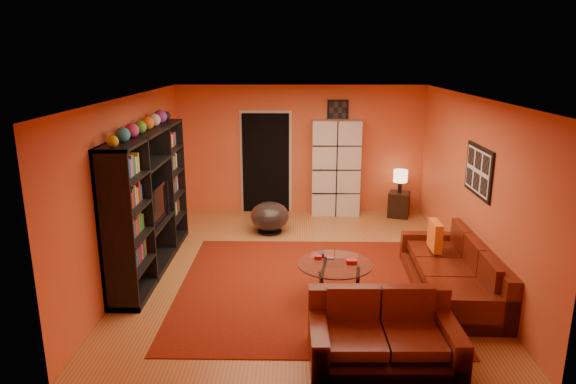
{
  "coord_description": "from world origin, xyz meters",
  "views": [
    {
      "loc": [
        -0.07,
        -7.34,
        3.17
      ],
      "look_at": [
        -0.2,
        0.1,
        1.18
      ],
      "focal_mm": 32.0,
      "sensor_mm": 36.0,
      "label": 1
    }
  ],
  "objects_px": {
    "storage_cabinet": "(336,168)",
    "entertainment_unit": "(149,201)",
    "bowl_chair": "(270,216)",
    "side_table": "(399,204)",
    "loveseat": "(382,333)",
    "table_lamp": "(400,177)",
    "sofa": "(457,272)",
    "coffee_table": "(335,267)",
    "tv": "(153,205)"
  },
  "relations": [
    {
      "from": "storage_cabinet",
      "to": "entertainment_unit",
      "type": "bearing_deg",
      "value": -135.85
    },
    {
      "from": "entertainment_unit",
      "to": "bowl_chair",
      "type": "relative_size",
      "value": 4.26
    },
    {
      "from": "storage_cabinet",
      "to": "side_table",
      "type": "relative_size",
      "value": 3.85
    },
    {
      "from": "entertainment_unit",
      "to": "loveseat",
      "type": "relative_size",
      "value": 1.9
    },
    {
      "from": "entertainment_unit",
      "to": "table_lamp",
      "type": "relative_size",
      "value": 6.51
    },
    {
      "from": "sofa",
      "to": "storage_cabinet",
      "type": "bearing_deg",
      "value": 113.32
    },
    {
      "from": "loveseat",
      "to": "side_table",
      "type": "xyz_separation_m",
      "value": [
        1.14,
        5.04,
        -0.03
      ]
    },
    {
      "from": "loveseat",
      "to": "table_lamp",
      "type": "bearing_deg",
      "value": -13.74
    },
    {
      "from": "side_table",
      "to": "storage_cabinet",
      "type": "bearing_deg",
      "value": 171.99
    },
    {
      "from": "loveseat",
      "to": "storage_cabinet",
      "type": "xyz_separation_m",
      "value": [
        -0.13,
        5.21,
        0.68
      ]
    },
    {
      "from": "storage_cabinet",
      "to": "table_lamp",
      "type": "bearing_deg",
      "value": -6.87
    },
    {
      "from": "coffee_table",
      "to": "bowl_chair",
      "type": "bearing_deg",
      "value": 110.81
    },
    {
      "from": "table_lamp",
      "to": "entertainment_unit",
      "type": "bearing_deg",
      "value": -148.49
    },
    {
      "from": "loveseat",
      "to": "coffee_table",
      "type": "relative_size",
      "value": 1.59
    },
    {
      "from": "entertainment_unit",
      "to": "table_lamp",
      "type": "xyz_separation_m",
      "value": [
        4.27,
        2.62,
        -0.23
      ]
    },
    {
      "from": "coffee_table",
      "to": "side_table",
      "type": "bearing_deg",
      "value": 66.92
    },
    {
      "from": "bowl_chair",
      "to": "storage_cabinet",
      "type": "bearing_deg",
      "value": 43.03
    },
    {
      "from": "sofa",
      "to": "loveseat",
      "type": "distance_m",
      "value": 2.07
    },
    {
      "from": "entertainment_unit",
      "to": "sofa",
      "type": "distance_m",
      "value": 4.55
    },
    {
      "from": "bowl_chair",
      "to": "table_lamp",
      "type": "relative_size",
      "value": 1.53
    },
    {
      "from": "sofa",
      "to": "side_table",
      "type": "height_order",
      "value": "sofa"
    },
    {
      "from": "loveseat",
      "to": "bowl_chair",
      "type": "relative_size",
      "value": 2.24
    },
    {
      "from": "tv",
      "to": "sofa",
      "type": "xyz_separation_m",
      "value": [
        4.37,
        -0.78,
        -0.72
      ]
    },
    {
      "from": "bowl_chair",
      "to": "tv",
      "type": "bearing_deg",
      "value": -135.8
    },
    {
      "from": "tv",
      "to": "side_table",
      "type": "xyz_separation_m",
      "value": [
        4.22,
        2.64,
        -0.75
      ]
    },
    {
      "from": "coffee_table",
      "to": "storage_cabinet",
      "type": "distance_m",
      "value": 3.88
    },
    {
      "from": "sofa",
      "to": "entertainment_unit",
      "type": "bearing_deg",
      "value": 171.61
    },
    {
      "from": "sofa",
      "to": "table_lamp",
      "type": "height_order",
      "value": "table_lamp"
    },
    {
      "from": "entertainment_unit",
      "to": "storage_cabinet",
      "type": "xyz_separation_m",
      "value": [
        3.0,
        2.8,
        -0.09
      ]
    },
    {
      "from": "entertainment_unit",
      "to": "loveseat",
      "type": "bearing_deg",
      "value": -37.65
    },
    {
      "from": "sofa",
      "to": "table_lamp",
      "type": "relative_size",
      "value": 5.24
    },
    {
      "from": "tv",
      "to": "side_table",
      "type": "bearing_deg",
      "value": -57.98
    },
    {
      "from": "entertainment_unit",
      "to": "side_table",
      "type": "relative_size",
      "value": 6.0
    },
    {
      "from": "loveseat",
      "to": "storage_cabinet",
      "type": "bearing_deg",
      "value": 0.47
    },
    {
      "from": "storage_cabinet",
      "to": "table_lamp",
      "type": "relative_size",
      "value": 4.18
    },
    {
      "from": "tv",
      "to": "side_table",
      "type": "distance_m",
      "value": 5.04
    },
    {
      "from": "entertainment_unit",
      "to": "storage_cabinet",
      "type": "height_order",
      "value": "entertainment_unit"
    },
    {
      "from": "bowl_chair",
      "to": "sofa",
      "type": "bearing_deg",
      "value": -41.62
    },
    {
      "from": "tv",
      "to": "table_lamp",
      "type": "relative_size",
      "value": 2.13
    },
    {
      "from": "coffee_table",
      "to": "table_lamp",
      "type": "bearing_deg",
      "value": 66.92
    },
    {
      "from": "entertainment_unit",
      "to": "table_lamp",
      "type": "height_order",
      "value": "entertainment_unit"
    },
    {
      "from": "loveseat",
      "to": "storage_cabinet",
      "type": "relative_size",
      "value": 0.82
    },
    {
      "from": "entertainment_unit",
      "to": "tv",
      "type": "height_order",
      "value": "entertainment_unit"
    },
    {
      "from": "entertainment_unit",
      "to": "bowl_chair",
      "type": "xyz_separation_m",
      "value": [
        1.72,
        1.6,
        -0.74
      ]
    },
    {
      "from": "sofa",
      "to": "bowl_chair",
      "type": "relative_size",
      "value": 3.43
    },
    {
      "from": "entertainment_unit",
      "to": "sofa",
      "type": "relative_size",
      "value": 1.24
    },
    {
      "from": "loveseat",
      "to": "table_lamp",
      "type": "xyz_separation_m",
      "value": [
        1.14,
        5.04,
        0.54
      ]
    },
    {
      "from": "storage_cabinet",
      "to": "sofa",
      "type": "bearing_deg",
      "value": -67.39
    },
    {
      "from": "tv",
      "to": "loveseat",
      "type": "height_order",
      "value": "tv"
    },
    {
      "from": "entertainment_unit",
      "to": "side_table",
      "type": "xyz_separation_m",
      "value": [
        4.27,
        2.62,
        -0.8
      ]
    }
  ]
}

